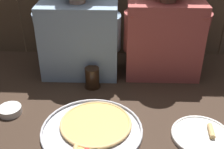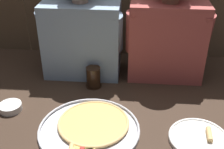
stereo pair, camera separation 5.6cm
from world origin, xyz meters
The scene contains 7 objects.
ground_plane centered at (0.00, 0.00, 0.00)m, with size 3.20×3.20×0.00m, color #332319.
pizza_tray centered at (-0.11, -0.06, 0.01)m, with size 0.43×0.43×0.03m.
dinner_plate centered at (0.33, -0.09, 0.01)m, with size 0.25×0.25×0.03m.
drinking_glass centered at (-0.15, 0.28, 0.05)m, with size 0.08×0.08×0.11m.
dipping_bowl centered at (-0.50, 0.04, 0.02)m, with size 0.10×0.10×0.03m.
diner_left centered at (-0.22, 0.42, 0.28)m, with size 0.44×0.22×0.62m.
diner_right centered at (0.22, 0.42, 0.31)m, with size 0.42×0.21×0.65m.
Camera 2 is at (0.06, -1.01, 0.84)m, focal length 47.18 mm.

